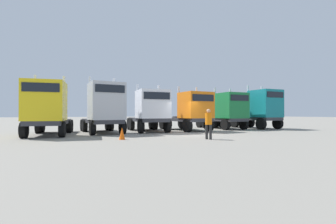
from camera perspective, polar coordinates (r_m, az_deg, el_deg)
name	(u,v)px	position (r m, az deg, el deg)	size (l,w,h in m)	color
ground	(191,134)	(18.29, 5.46, -5.20)	(200.00, 200.00, 0.00)	gray
semi_truck_yellow	(47,108)	(18.35, -26.66, 0.88)	(3.54, 6.50, 4.26)	#333338
semi_truck_silver	(105,108)	(19.22, -14.76, 1.01)	(2.67, 6.01, 4.43)	#333338
semi_truck_white	(150,110)	(20.27, -4.19, 0.42)	(3.14, 6.12, 4.04)	#333338
semi_truck_orange	(191,111)	(21.46, 5.48, 0.22)	(2.67, 5.94, 3.96)	#333338
semi_truck_green	(228,110)	(24.53, 13.90, 0.36)	(2.68, 5.75, 4.12)	#333338
semi_truck_teal	(261,109)	(26.38, 21.03, 0.72)	(2.77, 6.28, 4.47)	#333338
visitor_in_hivis	(209,122)	(14.61, 9.56, -2.27)	(0.51, 0.51, 1.81)	#272727
traffic_cone_near	(122,134)	(14.57, -10.82, -5.02)	(0.36, 0.36, 0.72)	#F2590C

